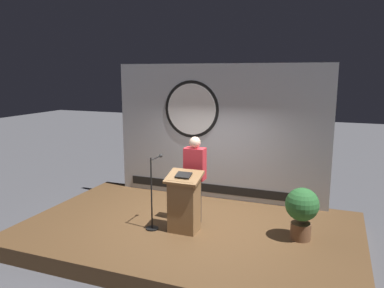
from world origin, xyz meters
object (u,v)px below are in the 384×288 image
speaker_person (195,179)px  potted_plant (302,209)px  podium (184,203)px  microphone_stand (153,203)px

speaker_person → potted_plant: size_ratio=1.82×
podium → microphone_stand: microphone_stand is taller
potted_plant → speaker_person: bearing=178.3°
speaker_person → potted_plant: bearing=-1.7°
podium → speaker_person: bearing=86.5°
microphone_stand → potted_plant: 2.72m
podium → microphone_stand: (-0.60, -0.09, -0.06)m
speaker_person → potted_plant: speaker_person is taller
potted_plant → microphone_stand: bearing=-169.2°
podium → speaker_person: speaker_person is taller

